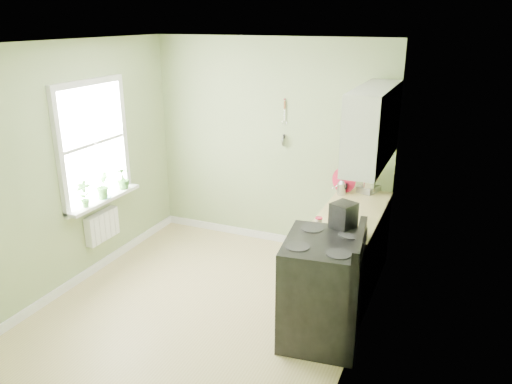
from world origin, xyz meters
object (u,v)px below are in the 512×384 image
at_px(kettle, 342,188).
at_px(stove, 323,289).
at_px(coffee_maker, 343,221).
at_px(stand_mixer, 370,179).

bearing_deg(kettle, stove, -81.56).
height_order(kettle, coffee_maker, coffee_maker).
distance_m(stove, coffee_maker, 0.67).
height_order(stand_mixer, kettle, stand_mixer).
height_order(stand_mixer, coffee_maker, stand_mixer).
bearing_deg(coffee_maker, stove, -100.95).
xyz_separation_m(stove, kettle, (-0.23, 1.54, 0.49)).
bearing_deg(coffee_maker, kettle, 104.28).
relative_size(stand_mixer, kettle, 2.09).
xyz_separation_m(stand_mixer, kettle, (-0.28, -0.26, -0.07)).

